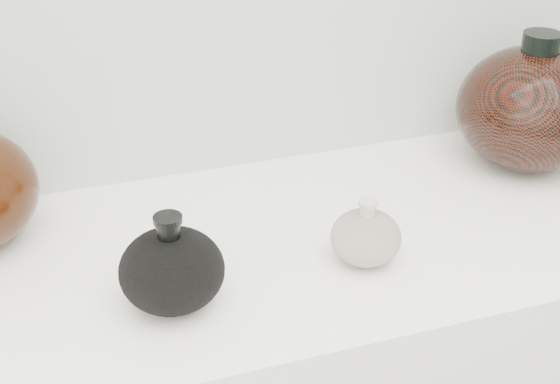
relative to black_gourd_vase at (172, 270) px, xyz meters
name	(u,v)px	position (x,y,z in m)	size (l,w,h in m)	color
black_gourd_vase	(172,270)	(0.00, 0.00, 0.00)	(0.16, 0.16, 0.13)	black
cream_gourd_vase	(366,237)	(0.27, 0.01, -0.01)	(0.12, 0.12, 0.10)	beige
right_round_pot	(530,108)	(0.65, 0.19, 0.05)	(0.27, 0.27, 0.24)	black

